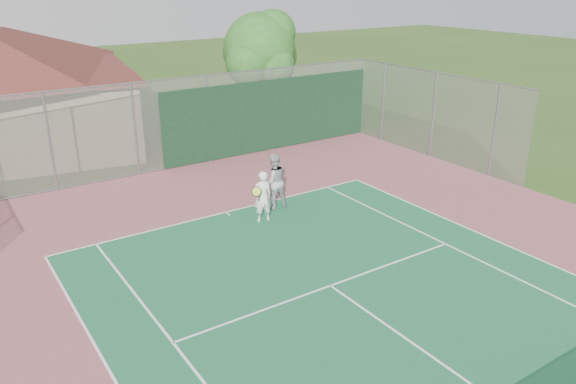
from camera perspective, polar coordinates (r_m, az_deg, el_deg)
name	(u,v)px	position (r m, az deg, el deg)	size (l,w,h in m)	color
back_fence	(211,121)	(22.82, -7.84, 7.14)	(20.08, 0.11, 3.53)	gray
side_fence_right	(433,115)	(23.99, 14.53, 7.56)	(0.08, 9.00, 3.50)	gray
tree	(261,52)	(27.54, -2.73, 14.06)	(4.06, 3.85, 5.66)	#372614
player_white_front	(262,197)	(17.10, -2.61, -0.50)	(0.89, 0.68, 1.61)	silver
player_grey_back	(274,182)	(18.08, -1.48, 1.07)	(0.95, 0.77, 1.82)	#9B9DA0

